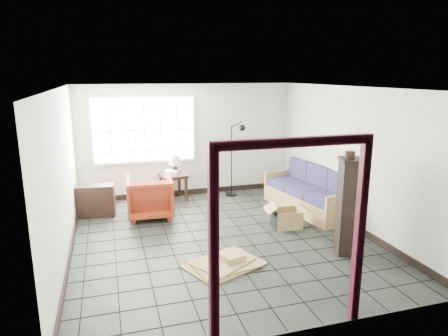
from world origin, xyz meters
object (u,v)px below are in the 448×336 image
object	(u,v)px
futon_sofa	(310,195)
side_table	(173,179)
tall_shelf	(348,206)
armchair	(150,195)

from	to	relation	value
futon_sofa	side_table	distance (m)	3.05
futon_sofa	side_table	bearing A→B (deg)	140.64
side_table	tall_shelf	xyz separation A→B (m)	(2.19, -3.52, 0.29)
futon_sofa	armchair	xyz separation A→B (m)	(-3.28, 0.56, 0.11)
futon_sofa	tall_shelf	xyz separation A→B (m)	(-0.45, -2.01, 0.45)
side_table	tall_shelf	distance (m)	4.15
armchair	tall_shelf	bearing A→B (deg)	141.43
armchair	tall_shelf	xyz separation A→B (m)	(2.83, -2.57, 0.34)
side_table	tall_shelf	size ratio (longest dim) A/B	0.41
futon_sofa	armchair	distance (m)	3.33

